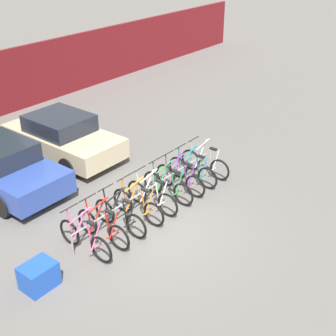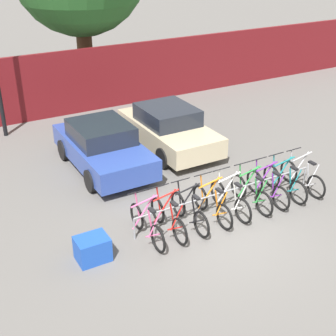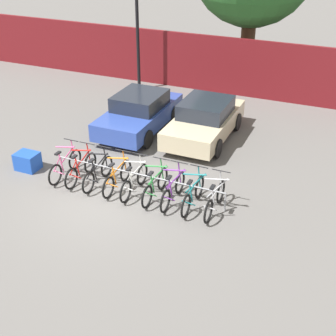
{
  "view_description": "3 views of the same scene",
  "coord_description": "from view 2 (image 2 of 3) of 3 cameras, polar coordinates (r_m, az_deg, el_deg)",
  "views": [
    {
      "loc": [
        -7.25,
        -6.29,
        6.74
      ],
      "look_at": [
        1.56,
        0.72,
        0.78
      ],
      "focal_mm": 50.0,
      "sensor_mm": 36.0,
      "label": 1
    },
    {
      "loc": [
        -5.7,
        -7.49,
        6.36
      ],
      "look_at": [
        -0.74,
        1.27,
        1.28
      ],
      "focal_mm": 50.0,
      "sensor_mm": 36.0,
      "label": 2
    },
    {
      "loc": [
        6.08,
        -9.62,
        7.27
      ],
      "look_at": [
        1.4,
        1.22,
        0.63
      ],
      "focal_mm": 50.0,
      "sensor_mm": 36.0,
      "label": 3
    }
  ],
  "objects": [
    {
      "name": "ground_plane",
      "position": [
        11.36,
        6.45,
        -7.47
      ],
      "size": [
        120.0,
        120.0,
        0.0
      ],
      "primitive_type": "plane",
      "color": "#605E5B"
    },
    {
      "name": "hoarding_wall",
      "position": [
        18.64,
        -10.74,
        10.33
      ],
      "size": [
        36.0,
        0.16,
        2.46
      ],
      "primitive_type": "cube",
      "color": "maroon",
      "rests_on": "ground"
    },
    {
      "name": "bike_rack",
      "position": [
        11.9,
        7.36,
        -2.95
      ],
      "size": [
        5.32,
        0.04,
        0.57
      ],
      "color": "gray",
      "rests_on": "ground"
    },
    {
      "name": "bicycle_pink",
      "position": [
        10.77,
        -2.59,
        -7.0
      ],
      "size": [
        0.68,
        1.71,
        1.05
      ],
      "rotation": [
        0.0,
        0.0,
        -0.06
      ],
      "color": "black",
      "rests_on": "ground"
    },
    {
      "name": "bicycle_red",
      "position": [
        10.99,
        0.03,
        -6.21
      ],
      "size": [
        0.68,
        1.71,
        1.05
      ],
      "rotation": [
        0.0,
        0.0,
        0.02
      ],
      "color": "black",
      "rests_on": "ground"
    },
    {
      "name": "bicycle_black",
      "position": [
        11.24,
        2.63,
        -5.41
      ],
      "size": [
        0.68,
        1.71,
        1.05
      ],
      "rotation": [
        0.0,
        0.0,
        -0.05
      ],
      "color": "black",
      "rests_on": "ground"
    },
    {
      "name": "bicycle_orange",
      "position": [
        11.56,
        5.39,
        -4.54
      ],
      "size": [
        0.68,
        1.71,
        1.05
      ],
      "rotation": [
        0.0,
        0.0,
        -0.05
      ],
      "color": "black",
      "rests_on": "ground"
    },
    {
      "name": "bicycle_white",
      "position": [
        11.84,
        7.59,
        -3.83
      ],
      "size": [
        0.68,
        1.71,
        1.05
      ],
      "rotation": [
        0.0,
        0.0,
        -0.05
      ],
      "color": "black",
      "rests_on": "ground"
    },
    {
      "name": "bicycle_green",
      "position": [
        12.21,
        10.09,
        -3.03
      ],
      "size": [
        0.68,
        1.71,
        1.05
      ],
      "rotation": [
        0.0,
        0.0,
        -0.01
      ],
      "color": "black",
      "rests_on": "ground"
    },
    {
      "name": "bicycle_purple",
      "position": [
        12.53,
        12.03,
        -2.4
      ],
      "size": [
        0.68,
        1.71,
        1.05
      ],
      "rotation": [
        0.0,
        0.0,
        -0.05
      ],
      "color": "black",
      "rests_on": "ground"
    },
    {
      "name": "bicycle_teal",
      "position": [
        12.9,
        14.04,
        -1.74
      ],
      "size": [
        0.68,
        1.71,
        1.05
      ],
      "rotation": [
        0.0,
        0.0,
        -0.01
      ],
      "color": "black",
      "rests_on": "ground"
    },
    {
      "name": "bicycle_silver",
      "position": [
        13.3,
        16.04,
        -1.09
      ],
      "size": [
        0.68,
        1.71,
        1.05
      ],
      "rotation": [
        0.0,
        0.0,
        0.0
      ],
      "color": "black",
      "rests_on": "ground"
    },
    {
      "name": "car_blue",
      "position": [
        14.0,
        -7.97,
        2.62
      ],
      "size": [
        1.91,
        4.02,
        1.4
      ],
      "color": "#2D479E",
      "rests_on": "ground"
    },
    {
      "name": "car_beige",
      "position": [
        15.2,
        0.06,
        4.87
      ],
      "size": [
        1.91,
        4.03,
        1.4
      ],
      "color": "#C1B28E",
      "rests_on": "ground"
    },
    {
      "name": "cargo_crate",
      "position": [
        10.34,
        -9.18,
        -9.69
      ],
      "size": [
        0.7,
        0.56,
        0.55
      ],
      "primitive_type": "cube",
      "color": "blue",
      "rests_on": "ground"
    }
  ]
}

